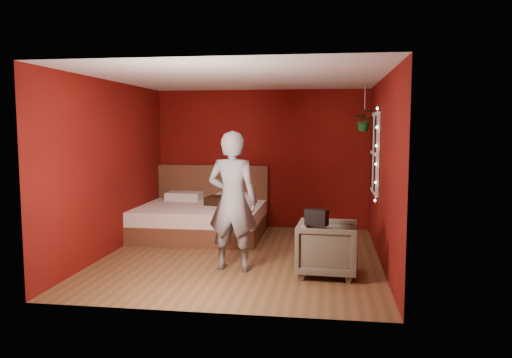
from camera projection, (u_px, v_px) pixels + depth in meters
The scene contains 10 objects.
floor at pixel (242, 257), 7.37m from camera, with size 4.50×4.50×0.00m, color brown.
room_walls at pixel (241, 143), 7.19m from camera, with size 4.04×4.54×2.62m.
window at pixel (375, 153), 7.81m from camera, with size 0.05×0.97×1.27m.
fairy_lights at pixel (376, 155), 7.30m from camera, with size 0.04×0.04×1.45m.
bed at pixel (202, 218), 8.84m from camera, with size 2.14×1.82×1.18m.
person at pixel (233, 201), 6.61m from camera, with size 0.68×0.45×1.86m, color slate.
armchair at pixel (328, 248), 6.42m from camera, with size 0.75×0.77×0.70m, color #6B6854.
handbag at pixel (317, 217), 6.16m from camera, with size 0.27×0.14×0.20m, color black.
throw_pillow at pixel (219, 200), 8.85m from camera, with size 0.41×0.41×0.15m, color #311D10.
hanging_plant at pixel (364, 120), 8.22m from camera, with size 0.34×0.30×0.77m.
Camera 1 is at (1.25, -7.10, 1.91)m, focal length 35.00 mm.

